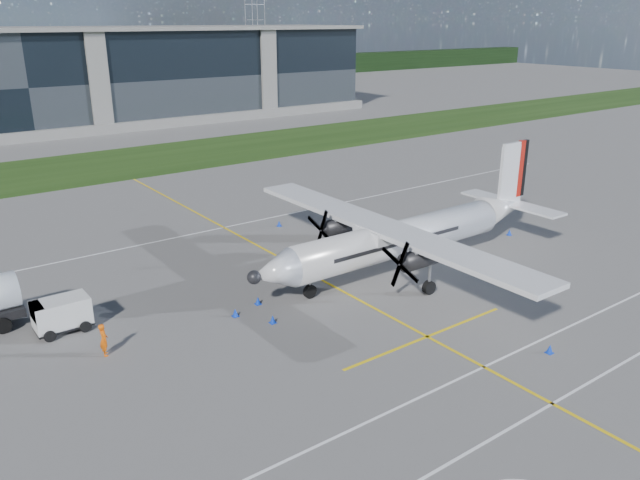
{
  "coord_description": "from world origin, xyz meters",
  "views": [
    {
      "loc": [
        -20.19,
        -27.44,
        16.76
      ],
      "look_at": [
        2.8,
        3.87,
        2.96
      ],
      "focal_mm": 35.0,
      "sensor_mm": 36.0,
      "label": 1
    }
  ],
  "objects_px": {
    "safety_cone_nose_stbd": "(258,301)",
    "safety_cone_fwd": "(235,313)",
    "safety_cone_portwing": "(550,349)",
    "baggage_tug": "(62,315)",
    "safety_cone_nose_port": "(273,319)",
    "pylon_east": "(255,25)",
    "turboprop_aircraft": "(409,216)",
    "ground_crew_person": "(103,337)",
    "safety_cone_tail": "(509,232)",
    "safety_cone_stbdwing": "(279,223)"
  },
  "relations": [
    {
      "from": "safety_cone_nose_stbd",
      "to": "safety_cone_fwd",
      "type": "distance_m",
      "value": 2.07
    },
    {
      "from": "safety_cone_nose_stbd",
      "to": "safety_cone_fwd",
      "type": "height_order",
      "value": "same"
    },
    {
      "from": "safety_cone_fwd",
      "to": "safety_cone_stbdwing",
      "type": "bearing_deg",
      "value": 48.54
    },
    {
      "from": "pylon_east",
      "to": "safety_cone_nose_stbd",
      "type": "distance_m",
      "value": 171.48
    },
    {
      "from": "safety_cone_nose_stbd",
      "to": "baggage_tug",
      "type": "bearing_deg",
      "value": 161.63
    },
    {
      "from": "ground_crew_person",
      "to": "safety_cone_stbdwing",
      "type": "distance_m",
      "value": 23.08
    },
    {
      "from": "turboprop_aircraft",
      "to": "safety_cone_nose_stbd",
      "type": "bearing_deg",
      "value": 174.29
    },
    {
      "from": "pylon_east",
      "to": "turboprop_aircraft",
      "type": "height_order",
      "value": "pylon_east"
    },
    {
      "from": "safety_cone_portwing",
      "to": "safety_cone_stbdwing",
      "type": "height_order",
      "value": "same"
    },
    {
      "from": "baggage_tug",
      "to": "safety_cone_portwing",
      "type": "relative_size",
      "value": 6.43
    },
    {
      "from": "safety_cone_fwd",
      "to": "pylon_east",
      "type": "bearing_deg",
      "value": 58.76
    },
    {
      "from": "safety_cone_nose_stbd",
      "to": "ground_crew_person",
      "type": "bearing_deg",
      "value": -176.64
    },
    {
      "from": "baggage_tug",
      "to": "ground_crew_person",
      "type": "height_order",
      "value": "ground_crew_person"
    },
    {
      "from": "pylon_east",
      "to": "safety_cone_fwd",
      "type": "height_order",
      "value": "pylon_east"
    },
    {
      "from": "turboprop_aircraft",
      "to": "ground_crew_person",
      "type": "height_order",
      "value": "turboprop_aircraft"
    },
    {
      "from": "safety_cone_stbdwing",
      "to": "safety_cone_nose_port",
      "type": "bearing_deg",
      "value": -123.91
    },
    {
      "from": "ground_crew_person",
      "to": "safety_cone_fwd",
      "type": "xyz_separation_m",
      "value": [
        7.75,
        -0.08,
        -0.79
      ]
    },
    {
      "from": "baggage_tug",
      "to": "safety_cone_fwd",
      "type": "distance_m",
      "value": 9.74
    },
    {
      "from": "safety_cone_nose_port",
      "to": "pylon_east",
      "type": "bearing_deg",
      "value": 59.49
    },
    {
      "from": "pylon_east",
      "to": "safety_cone_nose_port",
      "type": "relative_size",
      "value": 60.0
    },
    {
      "from": "pylon_east",
      "to": "ground_crew_person",
      "type": "xyz_separation_m",
      "value": [
        -97.17,
        -147.33,
        -13.96
      ]
    },
    {
      "from": "pylon_east",
      "to": "safety_cone_nose_stbd",
      "type": "relative_size",
      "value": 60.0
    },
    {
      "from": "safety_cone_portwing",
      "to": "safety_cone_fwd",
      "type": "relative_size",
      "value": 1.0
    },
    {
      "from": "pylon_east",
      "to": "safety_cone_tail",
      "type": "distance_m",
      "value": 161.59
    },
    {
      "from": "ground_crew_person",
      "to": "safety_cone_portwing",
      "type": "xyz_separation_m",
      "value": [
        19.1,
        -13.79,
        -0.79
      ]
    },
    {
      "from": "ground_crew_person",
      "to": "safety_cone_tail",
      "type": "distance_m",
      "value": 33.18
    },
    {
      "from": "baggage_tug",
      "to": "safety_cone_tail",
      "type": "relative_size",
      "value": 6.43
    },
    {
      "from": "safety_cone_portwing",
      "to": "safety_cone_fwd",
      "type": "height_order",
      "value": "same"
    },
    {
      "from": "safety_cone_tail",
      "to": "safety_cone_stbdwing",
      "type": "height_order",
      "value": "same"
    },
    {
      "from": "turboprop_aircraft",
      "to": "ground_crew_person",
      "type": "distance_m",
      "value": 21.48
    },
    {
      "from": "baggage_tug",
      "to": "safety_cone_fwd",
      "type": "bearing_deg",
      "value": -25.67
    },
    {
      "from": "baggage_tug",
      "to": "safety_cone_nose_port",
      "type": "xyz_separation_m",
      "value": [
        10.1,
        -6.26,
        -0.71
      ]
    },
    {
      "from": "safety_cone_fwd",
      "to": "turboprop_aircraft",
      "type": "bearing_deg",
      "value": -2.15
    },
    {
      "from": "turboprop_aircraft",
      "to": "safety_cone_stbdwing",
      "type": "relative_size",
      "value": 52.41
    },
    {
      "from": "pylon_east",
      "to": "baggage_tug",
      "type": "relative_size",
      "value": 9.33
    },
    {
      "from": "pylon_east",
      "to": "safety_cone_stbdwing",
      "type": "bearing_deg",
      "value": -120.11
    },
    {
      "from": "safety_cone_tail",
      "to": "safety_cone_fwd",
      "type": "relative_size",
      "value": 1.0
    },
    {
      "from": "safety_cone_portwing",
      "to": "ground_crew_person",
      "type": "bearing_deg",
      "value": 144.17
    },
    {
      "from": "ground_crew_person",
      "to": "pylon_east",
      "type": "bearing_deg",
      "value": -24.33
    },
    {
      "from": "safety_cone_portwing",
      "to": "safety_cone_nose_port",
      "type": "xyz_separation_m",
      "value": [
        -10.01,
        11.66,
        0.0
      ]
    },
    {
      "from": "pylon_east",
      "to": "safety_cone_nose_port",
      "type": "height_order",
      "value": "pylon_east"
    },
    {
      "from": "baggage_tug",
      "to": "safety_cone_nose_stbd",
      "type": "xyz_separation_m",
      "value": [
        10.72,
        -3.56,
        -0.71
      ]
    },
    {
      "from": "pylon_east",
      "to": "turboprop_aircraft",
      "type": "xyz_separation_m",
      "value": [
        -75.89,
        -147.92,
        -11.07
      ]
    },
    {
      "from": "turboprop_aircraft",
      "to": "baggage_tug",
      "type": "bearing_deg",
      "value": 168.05
    },
    {
      "from": "safety_cone_portwing",
      "to": "safety_cone_stbdwing",
      "type": "relative_size",
      "value": 1.0
    },
    {
      "from": "safety_cone_nose_stbd",
      "to": "safety_cone_stbdwing",
      "type": "relative_size",
      "value": 1.0
    },
    {
      "from": "ground_crew_person",
      "to": "safety_cone_stbdwing",
      "type": "relative_size",
      "value": 4.15
    },
    {
      "from": "turboprop_aircraft",
      "to": "safety_cone_tail",
      "type": "relative_size",
      "value": 52.41
    },
    {
      "from": "turboprop_aircraft",
      "to": "safety_cone_nose_port",
      "type": "bearing_deg",
      "value": -172.77
    },
    {
      "from": "pylon_east",
      "to": "safety_cone_tail",
      "type": "height_order",
      "value": "pylon_east"
    }
  ]
}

